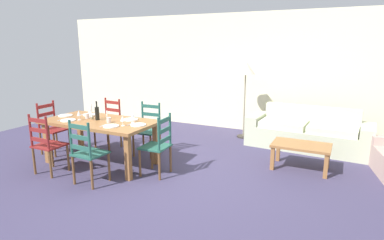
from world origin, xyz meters
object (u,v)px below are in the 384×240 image
dining_table (100,125)px  coffee_cup_secondary (87,116)px  dining_chair_near_right (87,153)px  dining_chair_head_east (158,145)px  standing_lamp (246,73)px  coffee_cup_primary (109,120)px  dining_chair_far_right (148,129)px  wine_glass_far_right (133,116)px  dining_chair_far_left (109,124)px  couch (308,133)px  coffee_table (301,148)px  dining_chair_near_left (47,144)px  wine_glass_far_left (90,111)px  wine_bottle (97,113)px  dining_chair_head_west (52,128)px  wine_glass_near_left (79,114)px  wine_glass_near_right (122,119)px

dining_table → coffee_cup_secondary: size_ratio=21.11×
dining_chair_near_right → dining_chair_head_east: size_ratio=1.00×
coffee_cup_secondary → standing_lamp: bearing=52.5°
coffee_cup_primary → coffee_cup_secondary: same height
dining_chair_head_east → coffee_cup_primary: 0.94m
coffee_cup_primary → dining_chair_far_right: bearing=76.0°
wine_glass_far_right → dining_chair_near_right: bearing=-101.3°
dining_chair_far_left → couch: 3.89m
couch → coffee_cup_primary: bearing=-138.3°
dining_table → coffee_table: dining_table is taller
dining_chair_near_left → coffee_table: (3.51, 1.93, -0.12)m
dining_chair_far_right → standing_lamp: (1.24, 1.87, 0.93)m
wine_glass_far_left → dining_table: bearing=-23.0°
dining_chair_head_east → coffee_table: 2.29m
wine_bottle → dining_chair_head_west: bearing=179.0°
dining_chair_near_left → wine_glass_far_left: (0.10, 0.86, 0.38)m
wine_glass_far_right → wine_glass_far_left: bearing=178.8°
dining_chair_head_west → wine_glass_near_left: bearing=-10.7°
standing_lamp → dining_chair_far_right: bearing=-123.6°
dining_chair_far_right → dining_chair_head_west: size_ratio=1.00×
wine_bottle → wine_glass_near_right: wine_bottle is taller
wine_bottle → couch: size_ratio=0.14×
coffee_table → wine_glass_near_right: bearing=-151.8°
dining_chair_far_left → dining_chair_near_right: bearing=-59.7°
wine_glass_far_right → coffee_table: bearing=23.6°
coffee_cup_secondary → wine_glass_near_right: bearing=-9.9°
dining_chair_near_right → wine_bottle: (-0.48, 0.76, 0.39)m
dining_chair_head_west → wine_glass_far_left: dining_chair_head_west is taller
dining_chair_far_left → wine_bottle: wine_bottle is taller
dining_chair_near_right → dining_chair_near_left: bearing=178.9°
coffee_table → standing_lamp: standing_lamp is taller
dining_chair_far_right → wine_glass_near_left: bearing=-131.9°
couch → dining_chair_far_left: bearing=-154.8°
dining_chair_near_left → wine_glass_near_left: size_ratio=5.96×
dining_chair_near_right → dining_chair_head_east: bearing=45.5°
wine_glass_near_right → dining_chair_head_east: bearing=12.7°
dining_chair_far_right → couch: size_ratio=0.41×
wine_glass_near_left → couch: wine_glass_near_left is taller
dining_chair_far_right → couch: dining_chair_far_right is taller
coffee_cup_primary → couch: bearing=41.7°
dining_chair_far_left → wine_glass_far_right: 1.29m
wine_glass_near_right → wine_bottle: bearing=167.0°
dining_chair_near_left → wine_glass_near_right: (1.01, 0.59, 0.38)m
wine_glass_near_right → couch: 3.60m
standing_lamp → coffee_cup_primary: bearing=-118.3°
dining_chair_head_east → wine_bottle: wine_bottle is taller
dining_chair_head_west → wine_bottle: size_ratio=3.04×
wine_glass_near_right → coffee_table: size_ratio=0.18×
coffee_cup_secondary → dining_table: bearing=-4.1°
dining_chair_head_east → coffee_cup_primary: size_ratio=10.67×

